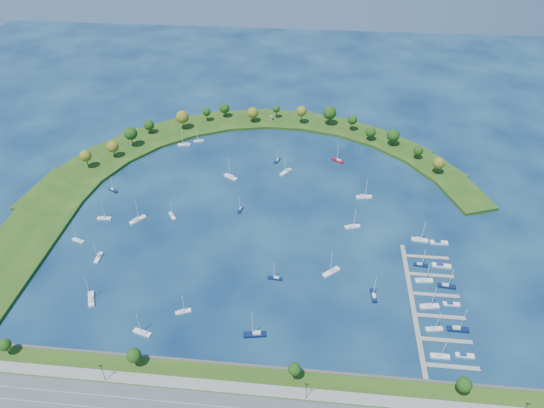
# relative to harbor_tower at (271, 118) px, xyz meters

# --- Properties ---
(ground) EXTENTS (700.00, 700.00, 0.00)m
(ground) POSITION_rel_harbor_tower_xyz_m (6.44, -114.18, -4.06)
(ground) COLOR #071640
(ground) RESTS_ON ground
(breakwater) EXTENTS (286.74, 247.64, 2.00)m
(breakwater) POSITION_rel_harbor_tower_xyz_m (-39.89, -65.46, -3.07)
(breakwater) COLOR #224612
(breakwater) RESTS_ON ground
(breakwater_trees) EXTENTS (234.84, 90.39, 15.09)m
(breakwater_trees) POSITION_rel_harbor_tower_xyz_m (-7.42, -26.69, 6.60)
(breakwater_trees) COLOR #382314
(breakwater_trees) RESTS_ON breakwater
(harbor_tower) EXTENTS (2.60, 2.60, 4.01)m
(harbor_tower) POSITION_rel_harbor_tower_xyz_m (0.00, 0.00, 0.00)
(harbor_tower) COLOR gray
(harbor_tower) RESTS_ON breakwater
(dock_system) EXTENTS (24.28, 82.00, 1.60)m
(dock_system) POSITION_rel_harbor_tower_xyz_m (91.74, -175.18, -3.71)
(dock_system) COLOR gray
(dock_system) RESTS_ON ground
(moored_boat_0) EXTENTS (8.42, 9.57, 14.70)m
(moored_boat_0) POSITION_rel_harbor_tower_xyz_m (-64.20, -127.37, -3.07)
(moored_boat_0) COLOR white
(moored_boat_0) RESTS_ON ground
(moored_boat_1) EXTENTS (9.04, 4.13, 12.84)m
(moored_boat_1) POSITION_rel_harbor_tower_xyz_m (-58.62, -40.54, -3.13)
(moored_boat_1) COLOR white
(moored_boat_1) RESTS_ON ground
(moored_boat_2) EXTENTS (5.74, 7.30, 10.82)m
(moored_boat_2) POSITION_rel_harbor_tower_xyz_m (-45.62, -121.59, -3.19)
(moored_boat_2) COLOR white
(moored_boat_2) RESTS_ON ground
(moored_boat_3) EXTENTS (7.37, 3.96, 10.43)m
(moored_boat_3) POSITION_rel_harbor_tower_xyz_m (-90.88, -147.73, -3.19)
(moored_boat_3) COLOR white
(moored_boat_3) RESTS_ON ground
(moored_boat_4) EXTENTS (3.21, 8.73, 12.55)m
(moored_boat_4) POSITION_rel_harbor_tower_xyz_m (66.45, -172.19, -3.14)
(moored_boat_4) COLOR #0A1B43
(moored_boat_4) RESTS_ON ground
(moored_boat_5) EXTENTS (8.69, 4.47, 12.30)m
(moored_boat_5) POSITION_rel_harbor_tower_xyz_m (-36.75, -204.20, -3.14)
(moored_boat_5) COLOR white
(moored_boat_5) RESTS_ON ground
(moored_boat_6) EXTENTS (9.73, 7.57, 14.39)m
(moored_boat_6) POSITION_rel_harbor_tower_xyz_m (-18.38, -78.66, -3.08)
(moored_boat_6) COLOR white
(moored_boat_6) RESTS_ON ground
(moored_boat_7) EXTENTS (2.29, 7.92, 11.62)m
(moored_boat_7) POSITION_rel_harbor_tower_xyz_m (-74.65, -159.57, -3.16)
(moored_boat_7) COLOR white
(moored_boat_7) RESTS_ON ground
(moored_boat_8) EXTENTS (9.71, 4.22, 13.81)m
(moored_boat_8) POSITION_rel_harbor_tower_xyz_m (66.12, -92.02, -3.10)
(moored_boat_8) COLOR white
(moored_boat_8) RESTS_ON ground
(moored_boat_9) EXTENTS (8.02, 2.76, 11.58)m
(moored_boat_9) POSITION_rel_harbor_tower_xyz_m (-84.08, -127.79, -3.17)
(moored_boat_9) COLOR white
(moored_boat_9) RESTS_ON ground
(moored_boat_10) EXTENTS (7.31, 2.62, 10.53)m
(moored_boat_10) POSITION_rel_harbor_tower_xyz_m (18.56, -165.33, -3.19)
(moored_boat_10) COLOR #0A1B43
(moored_boat_10) RESTS_ON ground
(moored_boat_11) EXTENTS (8.34, 6.48, 12.33)m
(moored_boat_11) POSITION_rel_harbor_tower_xyz_m (50.86, -51.51, -3.14)
(moored_boat_11) COLOR maroon
(moored_boat_11) RESTS_ON ground
(moored_boat_12) EXTENTS (8.90, 4.67, 12.59)m
(moored_boat_12) POSITION_rel_harbor_tower_xyz_m (58.19, -121.22, -3.14)
(moored_boat_12) COLOR white
(moored_boat_12) RESTS_ON ground
(moored_boat_13) EXTENTS (6.26, 9.75, 13.94)m
(moored_boat_13) POSITION_rel_harbor_tower_xyz_m (-67.01, -187.69, -3.09)
(moored_boat_13) COLOR white
(moored_boat_13) RESTS_ON ground
(moored_boat_14) EXTENTS (4.20, 6.92, 9.85)m
(moored_boat_14) POSITION_rel_harbor_tower_xyz_m (9.76, -55.61, -3.21)
(moored_boat_14) COLOR #0A1B43
(moored_boat_14) RESTS_ON ground
(moored_boat_15) EXTENTS (7.47, 4.70, 10.66)m
(moored_boat_15) POSITION_rel_harbor_tower_xyz_m (-21.77, -190.65, -3.19)
(moored_boat_15) COLOR white
(moored_boat_15) RESTS_ON ground
(moored_boat_16) EXTENTS (7.42, 3.93, 10.51)m
(moored_boat_16) POSITION_rel_harbor_tower_xyz_m (-49.54, -34.18, -3.19)
(moored_boat_16) COLOR white
(moored_boat_16) RESTS_ON ground
(moored_boat_17) EXTENTS (2.71, 6.66, 9.51)m
(moored_boat_17) POSITION_rel_harbor_tower_xyz_m (-7.11, -111.94, -3.21)
(moored_boat_17) COLOR #0A1B43
(moored_boat_17) RESTS_ON ground
(moored_boat_18) EXTENTS (9.21, 8.47, 14.40)m
(moored_boat_18) POSITION_rel_harbor_tower_xyz_m (46.47, -158.35, -3.08)
(moored_boat_18) COLOR white
(moored_boat_18) RESTS_ON ground
(moored_boat_19) EXTENTS (7.68, 9.31, 14.00)m
(moored_boat_19) POSITION_rel_harbor_tower_xyz_m (16.60, -69.07, -3.09)
(moored_boat_19) COLOR white
(moored_boat_19) RESTS_ON ground
(moored_boat_20) EXTENTS (7.04, 5.51, 10.42)m
(moored_boat_20) POSITION_rel_harbor_tower_xyz_m (-89.03, -100.16, -3.19)
(moored_boat_20) COLOR #0A1B43
(moored_boat_20) RESTS_ON ground
(moored_boat_21) EXTENTS (10.28, 4.31, 14.64)m
(moored_boat_21) POSITION_rel_harbor_tower_xyz_m (12.85, -200.23, -3.07)
(moored_boat_21) COLOR #0A1B43
(moored_boat_21) RESTS_ON ground
(docked_boat_0) EXTENTS (8.00, 2.26, 11.76)m
(docked_boat_0) POSITION_rel_harbor_tower_xyz_m (91.96, -203.62, -3.16)
(docked_boat_0) COLOR white
(docked_boat_0) RESTS_ON ground
(docked_boat_1) EXTENTS (7.77, 2.37, 1.57)m
(docked_boat_1) POSITION_rel_harbor_tower_xyz_m (102.43, -202.19, -3.48)
(docked_boat_1) COLOR white
(docked_boat_1) RESTS_ON ground
(docked_boat_2) EXTENTS (7.76, 3.28, 11.06)m
(docked_boat_2) POSITION_rel_harbor_tower_xyz_m (91.97, -189.36, -3.18)
(docked_boat_2) COLOR white
(docked_boat_2) RESTS_ON ground
(docked_boat_3) EXTENTS (9.48, 2.75, 13.90)m
(docked_boat_3) POSITION_rel_harbor_tower_xyz_m (102.44, -188.53, -3.09)
(docked_boat_3) COLOR #0A1B43
(docked_boat_3) RESTS_ON ground
(docked_boat_4) EXTENTS (9.22, 3.89, 13.14)m
(docked_boat_4) POSITION_rel_harbor_tower_xyz_m (91.95, -176.31, -3.12)
(docked_boat_4) COLOR white
(docked_boat_4) RESTS_ON ground
(docked_boat_5) EXTENTS (7.70, 2.19, 1.57)m
(docked_boat_5) POSITION_rel_harbor_tower_xyz_m (102.43, -173.83, -3.48)
(docked_boat_5) COLOR white
(docked_boat_5) RESTS_ON ground
(docked_boat_6) EXTENTS (8.79, 3.26, 12.62)m
(docked_boat_6) POSITION_rel_harbor_tower_xyz_m (91.95, -159.70, -3.14)
(docked_boat_6) COLOR white
(docked_boat_6) RESTS_ON ground
(docked_boat_7) EXTENTS (8.73, 3.20, 12.56)m
(docked_boat_7) POSITION_rel_harbor_tower_xyz_m (102.45, -162.45, -3.14)
(docked_boat_7) COLOR #0A1B43
(docked_boat_7) RESTS_ON ground
(docked_boat_8) EXTENTS (7.41, 2.64, 10.68)m
(docked_boat_8) POSITION_rel_harbor_tower_xyz_m (91.98, -148.68, -3.19)
(docked_boat_8) COLOR #0A1B43
(docked_boat_8) RESTS_ON ground
(docked_boat_9) EXTENTS (9.64, 3.31, 1.93)m
(docked_boat_9) POSITION_rel_harbor_tower_xyz_m (102.40, -148.27, -3.35)
(docked_boat_9) COLOR white
(docked_boat_9) RESTS_ON ground
(docked_boat_10) EXTENTS (9.02, 3.21, 13.00)m
(docked_boat_10) POSITION_rel_harbor_tower_xyz_m (94.35, -129.02, -3.12)
(docked_boat_10) COLOR white
(docked_boat_10) RESTS_ON ground
(docked_boat_11) EXTENTS (9.34, 2.66, 1.90)m
(docked_boat_11) POSITION_rel_harbor_tower_xyz_m (104.30, -130.22, -3.36)
(docked_boat_11) COLOR white
(docked_boat_11) RESTS_ON ground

